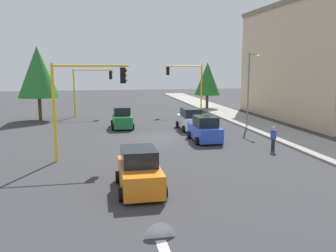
# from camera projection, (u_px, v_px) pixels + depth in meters

# --- Properties ---
(ground_plane) EXTENTS (120.00, 120.00, 0.00)m
(ground_plane) POSITION_uv_depth(u_px,v_px,m) (160.00, 138.00, 29.31)
(ground_plane) COLOR #353538
(sidewalk_kerb) EXTENTS (80.00, 4.00, 0.15)m
(sidewalk_kerb) POSITION_uv_depth(u_px,v_px,m) (255.00, 123.00, 36.13)
(sidewalk_kerb) COLOR gray
(sidewalk_kerb) RESTS_ON ground
(lane_arrow_near) EXTENTS (2.40, 1.10, 1.10)m
(lane_arrow_near) POSITION_uv_depth(u_px,v_px,m) (141.00, 186.00, 17.60)
(lane_arrow_near) COLOR silver
(lane_arrow_near) RESTS_ON ground
(lane_arrow_mid) EXTENTS (2.40, 1.10, 1.10)m
(lane_arrow_mid) POSITION_uv_depth(u_px,v_px,m) (162.00, 245.00, 11.79)
(lane_arrow_mid) COLOR silver
(lane_arrow_mid) RESTS_ON ground
(apartment_block) EXTENTS (19.98, 9.30, 12.39)m
(apartment_block) POSITION_uv_depth(u_px,v_px,m) (316.00, 62.00, 39.14)
(apartment_block) COLOR beige
(apartment_block) RESTS_ON ground
(traffic_signal_near_right) EXTENTS (0.36, 4.59, 5.94)m
(traffic_signal_near_right) POSITION_uv_depth(u_px,v_px,m) (84.00, 93.00, 21.72)
(traffic_signal_near_right) COLOR yellow
(traffic_signal_near_right) RESTS_ON ground
(traffic_signal_far_right) EXTENTS (0.36, 4.59, 5.45)m
(traffic_signal_far_right) POSITION_uv_depth(u_px,v_px,m) (90.00, 83.00, 41.14)
(traffic_signal_far_right) COLOR yellow
(traffic_signal_far_right) RESTS_ON ground
(traffic_signal_far_left) EXTENTS (0.36, 4.59, 5.90)m
(traffic_signal_far_left) POSITION_uv_depth(u_px,v_px,m) (187.00, 79.00, 43.26)
(traffic_signal_far_left) COLOR yellow
(traffic_signal_far_left) RESTS_ON ground
(street_lamp_curbside) EXTENTS (2.15, 0.28, 7.00)m
(street_lamp_curbside) POSITION_uv_depth(u_px,v_px,m) (250.00, 81.00, 33.83)
(street_lamp_curbside) COLOR slate
(street_lamp_curbside) RESTS_ON ground
(tree_roadside_far) EXTENTS (3.43, 3.43, 6.22)m
(tree_roadside_far) POSITION_uv_depth(u_px,v_px,m) (207.00, 79.00, 47.86)
(tree_roadside_far) COLOR brown
(tree_roadside_far) RESTS_ON ground
(tree_opposite_side) EXTENTS (4.28, 4.28, 7.82)m
(tree_opposite_side) POSITION_uv_depth(u_px,v_px,m) (38.00, 72.00, 37.99)
(tree_opposite_side) COLOR brown
(tree_opposite_side) RESTS_ON ground
(car_blue) EXTENTS (3.87, 2.07, 1.98)m
(car_blue) POSITION_uv_depth(u_px,v_px,m) (205.00, 130.00, 27.86)
(car_blue) COLOR blue
(car_blue) RESTS_ON ground
(car_orange) EXTENTS (4.07, 2.11, 1.98)m
(car_orange) POSITION_uv_depth(u_px,v_px,m) (139.00, 171.00, 16.91)
(car_orange) COLOR orange
(car_orange) RESTS_ON ground
(car_green) EXTENTS (3.72, 2.00, 1.98)m
(car_green) POSITION_uv_depth(u_px,v_px,m) (122.00, 118.00, 33.87)
(car_green) COLOR #1E7238
(car_green) RESTS_ON ground
(car_white) EXTENTS (4.13, 2.03, 1.98)m
(car_white) POSITION_uv_depth(u_px,v_px,m) (190.00, 120.00, 32.96)
(car_white) COLOR white
(car_white) RESTS_ON ground
(pedestrian_crossing) EXTENTS (0.40, 0.24, 1.70)m
(pedestrian_crossing) POSITION_uv_depth(u_px,v_px,m) (273.00, 138.00, 24.72)
(pedestrian_crossing) COLOR #262638
(pedestrian_crossing) RESTS_ON ground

